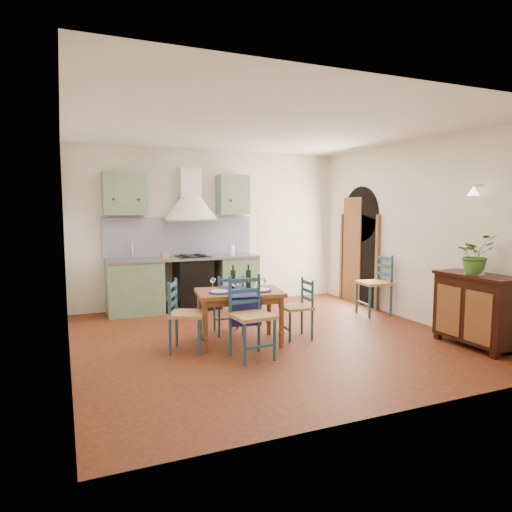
# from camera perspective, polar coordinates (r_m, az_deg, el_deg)

# --- Properties ---
(floor) EXTENTS (5.00, 5.00, 0.00)m
(floor) POSITION_cam_1_polar(r_m,az_deg,el_deg) (6.30, 1.56, -10.22)
(floor) COLOR #421A0E
(floor) RESTS_ON ground
(back_wall) EXTENTS (5.00, 0.96, 2.80)m
(back_wall) POSITION_cam_1_polar(r_m,az_deg,el_deg) (8.09, -8.25, 0.90)
(back_wall) COLOR silver
(back_wall) RESTS_ON ground
(right_wall) EXTENTS (0.26, 5.00, 2.80)m
(right_wall) POSITION_cam_1_polar(r_m,az_deg,el_deg) (7.67, 17.91, 2.55)
(right_wall) COLOR silver
(right_wall) RESTS_ON ground
(left_wall) EXTENTS (0.04, 5.00, 2.80)m
(left_wall) POSITION_cam_1_polar(r_m,az_deg,el_deg) (5.51, -22.76, 1.79)
(left_wall) COLOR silver
(left_wall) RESTS_ON ground
(ceiling) EXTENTS (5.00, 5.00, 0.01)m
(ceiling) POSITION_cam_1_polar(r_m,az_deg,el_deg) (6.14, 1.64, 15.79)
(ceiling) COLOR silver
(ceiling) RESTS_ON back_wall
(dining_table) EXTENTS (1.20, 0.93, 1.01)m
(dining_table) POSITION_cam_1_polar(r_m,az_deg,el_deg) (5.93, -2.06, -5.13)
(dining_table) COLOR brown
(dining_table) RESTS_ON ground
(chair_near) EXTENTS (0.49, 0.49, 0.97)m
(chair_near) POSITION_cam_1_polar(r_m,az_deg,el_deg) (5.39, -0.66, -7.52)
(chair_near) COLOR navy
(chair_near) RESTS_ON ground
(chair_far) EXTENTS (0.44, 0.44, 0.84)m
(chair_far) POSITION_cam_1_polar(r_m,az_deg,el_deg) (6.41, -3.41, -5.94)
(chair_far) COLOR navy
(chair_far) RESTS_ON ground
(chair_left) EXTENTS (0.55, 0.55, 0.89)m
(chair_left) POSITION_cam_1_polar(r_m,az_deg,el_deg) (5.71, -8.89, -7.25)
(chair_left) COLOR navy
(chair_left) RESTS_ON ground
(chair_right) EXTENTS (0.40, 0.40, 0.81)m
(chair_right) POSITION_cam_1_polar(r_m,az_deg,el_deg) (6.24, 5.29, -6.45)
(chair_right) COLOR navy
(chair_right) RESTS_ON ground
(chair_spare) EXTENTS (0.50, 0.50, 1.00)m
(chair_spare) POSITION_cam_1_polar(r_m,az_deg,el_deg) (7.84, 14.75, -3.33)
(chair_spare) COLOR navy
(chair_spare) RESTS_ON ground
(sideboard) EXTENTS (0.50, 1.05, 0.94)m
(sideboard) POSITION_cam_1_polar(r_m,az_deg,el_deg) (6.44, 25.81, -5.81)
(sideboard) COLOR black
(sideboard) RESTS_ON ground
(potted_plant) EXTENTS (0.48, 0.43, 0.50)m
(potted_plant) POSITION_cam_1_polar(r_m,az_deg,el_deg) (6.31, 25.73, 0.19)
(potted_plant) COLOR #3A6C24
(potted_plant) RESTS_ON sideboard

